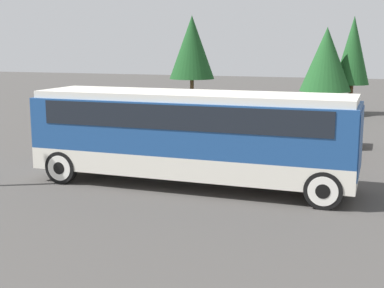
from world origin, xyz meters
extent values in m
plane|color=#423F3D|center=(0.00, 0.00, 0.00)|extent=(120.00, 120.00, 0.00)
cube|color=silver|center=(0.00, 0.00, 0.79)|extent=(10.09, 2.59, 0.69)
cube|color=navy|center=(0.00, 0.00, 1.94)|extent=(10.09, 2.59, 1.60)
cube|color=black|center=(0.00, 0.00, 2.33)|extent=(8.88, 2.63, 0.72)
cube|color=silver|center=(0.00, 0.00, 2.85)|extent=(9.89, 2.38, 0.22)
cube|color=navy|center=(4.90, 0.00, 1.71)|extent=(0.36, 2.48, 1.83)
cylinder|color=black|center=(4.20, -1.18, 0.53)|extent=(1.05, 0.28, 1.05)
cylinder|color=silver|center=(4.20, -1.18, 0.53)|extent=(0.82, 0.30, 0.82)
cylinder|color=black|center=(4.20, -1.18, 0.53)|extent=(0.40, 0.32, 0.40)
cylinder|color=black|center=(4.20, 1.18, 0.53)|extent=(1.05, 0.28, 1.05)
cylinder|color=silver|center=(4.20, 1.18, 0.53)|extent=(0.82, 0.30, 0.82)
cylinder|color=black|center=(4.20, 1.18, 0.53)|extent=(0.40, 0.32, 0.40)
cylinder|color=black|center=(-4.05, -1.18, 0.53)|extent=(1.05, 0.28, 1.05)
cylinder|color=silver|center=(-4.05, -1.18, 0.53)|extent=(0.82, 0.30, 0.82)
cylinder|color=black|center=(-4.05, -1.18, 0.53)|extent=(0.40, 0.32, 0.40)
cylinder|color=black|center=(-4.05, 1.18, 0.53)|extent=(1.05, 0.28, 1.05)
cylinder|color=silver|center=(-4.05, 1.18, 0.53)|extent=(0.82, 0.30, 0.82)
cylinder|color=black|center=(-4.05, 1.18, 0.53)|extent=(0.40, 0.32, 0.40)
cube|color=maroon|center=(1.67, 5.68, 0.58)|extent=(4.49, 1.90, 0.70)
cube|color=black|center=(1.49, 5.68, 1.20)|extent=(2.34, 1.71, 0.54)
cylinder|color=black|center=(3.49, 4.82, 0.30)|extent=(0.60, 0.22, 0.60)
cylinder|color=black|center=(3.49, 4.82, 0.30)|extent=(0.23, 0.26, 0.23)
cylinder|color=black|center=(3.49, 6.53, 0.30)|extent=(0.60, 0.22, 0.60)
cylinder|color=black|center=(3.49, 6.53, 0.30)|extent=(0.23, 0.26, 0.23)
cylinder|color=black|center=(-0.15, 4.82, 0.30)|extent=(0.60, 0.22, 0.60)
cylinder|color=black|center=(-0.15, 4.82, 0.30)|extent=(0.23, 0.26, 0.23)
cylinder|color=black|center=(-0.15, 6.53, 0.30)|extent=(0.60, 0.22, 0.60)
cylinder|color=black|center=(-0.15, 6.53, 0.30)|extent=(0.23, 0.26, 0.23)
cube|color=#7A6B5B|center=(2.58, 8.45, 0.55)|extent=(4.20, 1.72, 0.60)
cube|color=black|center=(2.42, 8.45, 1.09)|extent=(2.19, 1.55, 0.49)
cylinder|color=black|center=(4.22, 7.67, 0.33)|extent=(0.66, 0.22, 0.66)
cylinder|color=black|center=(4.22, 7.67, 0.33)|extent=(0.25, 0.26, 0.25)
cylinder|color=black|center=(4.22, 9.22, 0.33)|extent=(0.66, 0.22, 0.66)
cylinder|color=black|center=(4.22, 9.22, 0.33)|extent=(0.25, 0.26, 0.25)
cylinder|color=black|center=(0.94, 7.67, 0.33)|extent=(0.66, 0.22, 0.66)
cylinder|color=black|center=(0.94, 7.67, 0.33)|extent=(0.25, 0.26, 0.25)
cylinder|color=black|center=(0.94, 9.22, 0.33)|extent=(0.66, 0.22, 0.66)
cylinder|color=black|center=(0.94, 9.22, 0.33)|extent=(0.25, 0.26, 0.25)
cylinder|color=brown|center=(3.63, 20.40, 0.96)|extent=(0.28, 0.28, 1.91)
cone|color=#1E5123|center=(3.63, 20.40, 4.08)|extent=(2.18, 2.18, 4.33)
cylinder|color=brown|center=(2.11, 19.24, 0.77)|extent=(0.28, 0.28, 1.54)
cone|color=#1E5123|center=(2.11, 19.24, 3.54)|extent=(3.22, 3.22, 4.00)
cylinder|color=brown|center=(-7.77, 21.81, 0.98)|extent=(0.28, 0.28, 1.96)
cone|color=#19471E|center=(-7.77, 21.81, 4.26)|extent=(3.30, 3.30, 4.58)
camera|label=1|loc=(5.54, -15.57, 4.38)|focal=50.00mm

